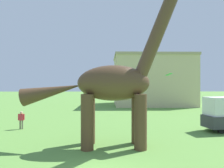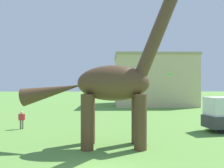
{
  "view_description": "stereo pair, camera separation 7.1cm",
  "coord_description": "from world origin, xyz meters",
  "px_view_note": "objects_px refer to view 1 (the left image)",
  "views": [
    {
      "loc": [
        0.39,
        -10.51,
        4.45
      ],
      "look_at": [
        0.71,
        5.88,
        4.43
      ],
      "focal_mm": 36.15,
      "sensor_mm": 36.0,
      "label": 1
    },
    {
      "loc": [
        0.46,
        -10.51,
        4.45
      ],
      "look_at": [
        0.71,
        5.88,
        4.43
      ],
      "focal_mm": 36.15,
      "sensor_mm": 36.0,
      "label": 2
    }
  ],
  "objects_px": {
    "dinosaur_sculpture": "(113,83)",
    "kite_near_low": "(169,74)",
    "person_far_spectator": "(21,118)",
    "kite_far_left": "(166,6)"
  },
  "relations": [
    {
      "from": "person_far_spectator",
      "to": "kite_near_low",
      "type": "xyz_separation_m",
      "value": [
        15.67,
        3.92,
        4.5
      ]
    },
    {
      "from": "dinosaur_sculpture",
      "to": "kite_near_low",
      "type": "relative_size",
      "value": 11.39
    },
    {
      "from": "person_far_spectator",
      "to": "kite_far_left",
      "type": "bearing_deg",
      "value": -100.6
    },
    {
      "from": "dinosaur_sculpture",
      "to": "person_far_spectator",
      "type": "relative_size",
      "value": 7.12
    },
    {
      "from": "dinosaur_sculpture",
      "to": "kite_near_low",
      "type": "xyz_separation_m",
      "value": [
        6.82,
        10.21,
        1.05
      ]
    },
    {
      "from": "dinosaur_sculpture",
      "to": "kite_far_left",
      "type": "xyz_separation_m",
      "value": [
        8.41,
        17.37,
        11.54
      ]
    },
    {
      "from": "dinosaur_sculpture",
      "to": "person_far_spectator",
      "type": "height_order",
      "value": "dinosaur_sculpture"
    },
    {
      "from": "dinosaur_sculpture",
      "to": "kite_far_left",
      "type": "relative_size",
      "value": 7.16
    },
    {
      "from": "kite_near_low",
      "to": "dinosaur_sculpture",
      "type": "bearing_deg",
      "value": -123.75
    },
    {
      "from": "kite_near_low",
      "to": "kite_far_left",
      "type": "xyz_separation_m",
      "value": [
        1.59,
        7.16,
        10.48
      ]
    }
  ]
}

